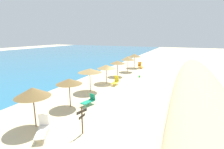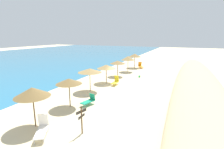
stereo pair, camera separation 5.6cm
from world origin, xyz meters
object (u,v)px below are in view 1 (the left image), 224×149
beach_umbrella_2 (90,70)px  lounge_chair_2 (140,66)px  beach_umbrella_3 (106,67)px  lounge_chair_1 (116,81)px  beach_umbrella_5 (128,58)px  lounge_chair_0 (42,128)px  beach_umbrella_4 (118,62)px  wooden_signpost (82,118)px  beach_ball (139,76)px  lounge_chair_3 (89,100)px  beach_umbrella_0 (32,92)px  beach_umbrella_6 (135,55)px  beach_umbrella_1 (69,81)px

beach_umbrella_2 → lounge_chair_2: size_ratio=1.52×
beach_umbrella_3 → lounge_chair_1: (-0.43, -1.53, -1.74)m
beach_umbrella_5 → lounge_chair_0: (-21.26, -1.42, -1.92)m
beach_umbrella_4 → lounge_chair_1: bearing=-161.2°
wooden_signpost → lounge_chair_2: bearing=20.6°
beach_ball → lounge_chair_1: bearing=161.2°
lounge_chair_3 → wooden_signpost: 4.84m
lounge_chair_1 → beach_umbrella_4: bearing=-73.6°
beach_umbrella_0 → lounge_chair_0: bearing=-116.7°
beach_umbrella_3 → lounge_chair_0: beach_umbrella_3 is taller
lounge_chair_2 → beach_umbrella_0: bearing=58.3°
beach_umbrella_4 → lounge_chair_2: bearing=-10.1°
beach_umbrella_5 → beach_ball: 5.10m
lounge_chair_0 → lounge_chair_2: (25.64, 0.25, -0.08)m
lounge_chair_1 → beach_ball: (5.23, -1.78, -0.31)m
beach_umbrella_5 → lounge_chair_2: size_ratio=1.57×
lounge_chair_0 → wooden_signpost: wooden_signpost is taller
beach_umbrella_5 → lounge_chair_0: beach_umbrella_5 is taller
beach_umbrella_4 → beach_umbrella_6: 8.16m
beach_umbrella_3 → beach_ball: bearing=-34.7°
beach_umbrella_0 → lounge_chair_1: beach_umbrella_0 is taller
lounge_chair_2 → lounge_chair_3: size_ratio=1.17×
beach_umbrella_6 → lounge_chair_0: size_ratio=1.61×
beach_umbrella_5 → beach_ball: (-3.44, -3.03, -2.24)m
beach_umbrella_6 → lounge_chair_3: bearing=-175.5°
beach_umbrella_2 → beach_ball: bearing=-21.6°
beach_umbrella_2 → beach_umbrella_5: (12.21, -0.43, -0.02)m
beach_umbrella_1 → beach_umbrella_3: bearing=3.1°
beach_umbrella_6 → wooden_signpost: (-24.19, -3.65, -1.35)m
beach_umbrella_3 → wooden_signpost: size_ratio=1.31×
beach_umbrella_4 → lounge_chair_2: size_ratio=1.40×
beach_umbrella_3 → lounge_chair_2: (12.61, -1.45, -1.80)m
beach_umbrella_0 → beach_umbrella_1: size_ratio=1.11×
wooden_signpost → beach_umbrella_6: bearing=23.4°
beach_umbrella_4 → beach_umbrella_1: bearing=-177.7°
beach_umbrella_4 → beach_umbrella_5: size_ratio=0.90×
beach_umbrella_4 → lounge_chair_2: 8.72m
lounge_chair_0 → beach_umbrella_3: bearing=-116.6°
beach_umbrella_3 → lounge_chair_1: bearing=-105.7°
beach_umbrella_6 → lounge_chair_3: size_ratio=1.85×
beach_umbrella_4 → lounge_chair_3: size_ratio=1.64×
beach_umbrella_4 → beach_umbrella_6: bearing=-2.2°
beach_umbrella_3 → wooden_signpost: (-11.81, -3.92, -1.10)m
beach_umbrella_2 → lounge_chair_3: (-3.54, -1.97, -2.01)m
beach_umbrella_6 → beach_ball: (-7.57, -3.05, -2.30)m
beach_umbrella_3 → beach_ball: (4.80, -3.32, -2.05)m
lounge_chair_3 → wooden_signpost: wooden_signpost is taller
beach_umbrella_3 → wooden_signpost: beach_umbrella_3 is taller
beach_umbrella_5 → wooden_signpost: size_ratio=1.46×
lounge_chair_0 → wooden_signpost: (1.21, -2.22, 0.63)m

